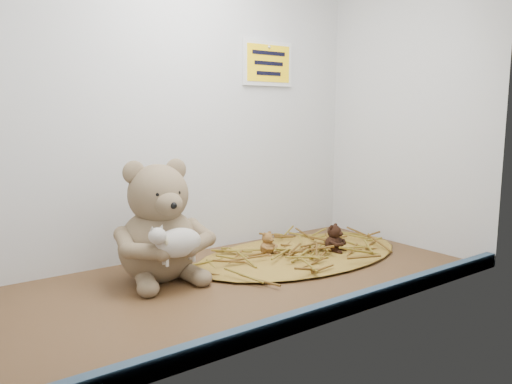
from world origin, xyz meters
TOP-DOWN VIEW (x-y plane):
  - alcove_shell at (0.00, 9.00)cm, footprint 120.40×60.20cm
  - front_rail at (0.00, -28.80)cm, footprint 119.28×2.20cm
  - straw_bed at (25.38, 7.74)cm, footprint 65.35×37.94cm
  - main_teddy at (-15.37, 13.21)cm, footprint 25.02×26.24cm
  - toy_lamb at (-15.37, 2.78)cm, footprint 14.31×8.73cm
  - mini_teddy_tan at (16.81, 12.13)cm, footprint 6.33×6.54cm
  - mini_teddy_brown at (33.94, 3.36)cm, footprint 8.56×8.75cm
  - wall_sign at (30.00, 29.40)cm, footprint 16.00×1.20cm

SIDE VIEW (x-z plane):
  - straw_bed at x=25.38cm, z-range 0.00..1.26cm
  - front_rail at x=0.00cm, z-range 0.00..3.60cm
  - mini_teddy_tan at x=16.81cm, z-range 1.26..7.72cm
  - mini_teddy_brown at x=33.94cm, z-range 1.26..9.24cm
  - toy_lamb at x=-15.37cm, z-range 6.60..15.85cm
  - main_teddy at x=-15.37cm, z-range 0.00..29.10cm
  - alcove_shell at x=0.00cm, z-range -0.20..90.20cm
  - wall_sign at x=30.00cm, z-range 49.50..60.50cm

